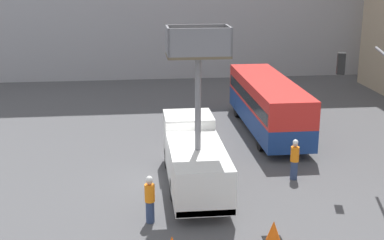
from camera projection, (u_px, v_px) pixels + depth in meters
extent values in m
plane|color=#4C4C4F|center=(170.00, 180.00, 23.85)|extent=(120.00, 120.00, 0.00)
cube|color=silver|center=(188.00, 137.00, 25.03)|extent=(2.23, 2.19, 2.17)
cube|color=silver|center=(198.00, 170.00, 21.61)|extent=(2.23, 5.10, 1.73)
cube|color=red|center=(206.00, 213.00, 19.43)|extent=(2.19, 0.10, 0.24)
cylinder|color=black|center=(168.00, 158.00, 25.22)|extent=(0.30, 0.93, 0.93)
cylinder|color=black|center=(209.00, 157.00, 25.42)|extent=(0.30, 0.93, 0.93)
cylinder|color=black|center=(174.00, 189.00, 21.74)|extent=(0.30, 0.93, 0.93)
cylinder|color=black|center=(221.00, 187.00, 21.95)|extent=(0.30, 0.93, 0.93)
cylinder|color=slate|center=(198.00, 104.00, 20.85)|extent=(0.24, 0.24, 3.75)
cube|color=brown|center=(198.00, 55.00, 20.31)|extent=(2.40, 1.41, 0.10)
cube|color=slate|center=(167.00, 41.00, 20.03)|extent=(0.08, 1.41, 1.05)
cube|color=slate|center=(228.00, 40.00, 20.27)|extent=(0.08, 1.41, 1.05)
cube|color=slate|center=(196.00, 38.00, 20.78)|extent=(2.40, 0.08, 1.05)
cube|color=slate|center=(200.00, 43.00, 19.51)|extent=(2.40, 0.08, 1.05)
cube|color=navy|center=(267.00, 115.00, 30.55)|extent=(2.49, 10.28, 1.16)
cube|color=red|center=(268.00, 93.00, 30.19)|extent=(2.49, 10.28, 1.42)
cube|color=black|center=(268.00, 96.00, 30.25)|extent=(2.51, 9.87, 0.62)
cylinder|color=black|center=(238.00, 109.00, 33.62)|extent=(0.30, 1.01, 1.01)
cylinder|color=black|center=(271.00, 108.00, 33.85)|extent=(0.30, 1.01, 1.01)
cylinder|color=black|center=(261.00, 141.00, 27.53)|extent=(0.30, 1.01, 1.01)
cylinder|color=black|center=(302.00, 140.00, 27.77)|extent=(0.30, 1.01, 1.01)
cylinder|color=slate|center=(384.00, 54.00, 21.99)|extent=(0.98, 3.27, 0.13)
cube|color=black|center=(341.00, 64.00, 22.35)|extent=(0.39, 0.39, 0.90)
sphere|color=red|center=(341.00, 58.00, 22.28)|extent=(0.20, 0.20, 0.20)
cylinder|color=navy|center=(150.00, 212.00, 19.87)|extent=(0.32, 0.32, 0.84)
cylinder|color=orange|center=(150.00, 193.00, 19.66)|extent=(0.38, 0.38, 0.67)
sphere|color=tan|center=(149.00, 182.00, 19.53)|extent=(0.23, 0.23, 0.23)
sphere|color=white|center=(149.00, 179.00, 19.50)|extent=(0.24, 0.24, 0.24)
cylinder|color=navy|center=(294.00, 170.00, 23.87)|extent=(0.32, 0.32, 0.85)
cylinder|color=orange|center=(295.00, 154.00, 23.65)|extent=(0.38, 0.38, 0.68)
sphere|color=tan|center=(295.00, 144.00, 23.53)|extent=(0.23, 0.23, 0.23)
sphere|color=white|center=(296.00, 142.00, 23.50)|extent=(0.24, 0.24, 0.24)
cube|color=black|center=(273.00, 240.00, 18.63)|extent=(0.66, 0.66, 0.03)
cone|color=#F25B0F|center=(274.00, 231.00, 18.53)|extent=(0.53, 0.53, 0.76)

